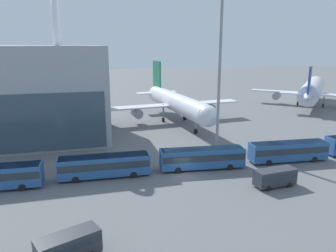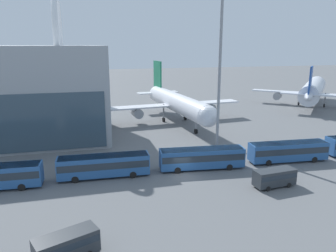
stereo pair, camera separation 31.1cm
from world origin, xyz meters
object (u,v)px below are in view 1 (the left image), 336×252
shuttle_bus_2 (202,157)px  airliner_at_gate_far (175,102)px  floodlight_mast (220,49)px  service_van_crossing (68,245)px  service_van_foreground (275,176)px  shuttle_bus_3 (288,150)px  shuttle_bus_1 (104,165)px  airliner_parked_remote (312,90)px

shuttle_bus_2 → airliner_at_gate_far: bearing=87.0°
floodlight_mast → service_van_crossing: bearing=-132.5°
shuttle_bus_2 → service_van_crossing: shuttle_bus_2 is taller
service_van_foreground → shuttle_bus_3: bearing=41.9°
floodlight_mast → shuttle_bus_2: bearing=-122.7°
shuttle_bus_2 → floodlight_mast: (7.53, 11.75, 16.27)m
shuttle_bus_1 → shuttle_bus_2: same height
shuttle_bus_3 → service_van_foreground: 11.33m
shuttle_bus_1 → service_van_crossing: (-4.58, -18.48, -0.48)m
airliner_parked_remote → shuttle_bus_1: 80.14m
shuttle_bus_1 → shuttle_bus_2: bearing=0.3°
airliner_at_gate_far → shuttle_bus_1: size_ratio=2.91×
service_van_foreground → floodlight_mast: (0.17, 20.49, 16.77)m
airliner_at_gate_far → shuttle_bus_3: 34.53m
service_van_foreground → service_van_crossing: bearing=-166.2°
shuttle_bus_1 → floodlight_mast: 30.04m
airliner_at_gate_far → shuttle_bus_3: size_ratio=2.90×
shuttle_bus_3 → floodlight_mast: bearing=125.7°
airliner_at_gate_far → shuttle_bus_1: bearing=-37.5°
shuttle_bus_2 → airliner_parked_remote: bearing=44.3°
floodlight_mast → airliner_at_gate_far: bearing=97.4°
shuttle_bus_1 → shuttle_bus_3: size_ratio=1.00×
airliner_at_gate_far → service_van_foreground: 41.34m
airliner_parked_remote → floodlight_mast: bearing=166.2°
airliner_at_gate_far → service_van_crossing: bearing=-31.4°
airliner_parked_remote → floodlight_mast: 56.54m
shuttle_bus_3 → service_van_crossing: 38.91m
service_van_foreground → service_van_crossing: service_van_crossing is taller
airliner_parked_remote → shuttle_bus_2: bearing=170.8°
shuttle_bus_2 → service_van_foreground: (7.36, -8.74, -0.49)m
airliner_at_gate_far → service_van_foreground: airliner_at_gate_far is taller
shuttle_bus_3 → service_van_crossing: shuttle_bus_3 is taller
shuttle_bus_2 → shuttle_bus_3: 15.09m
shuttle_bus_2 → floodlight_mast: 21.44m
airliner_parked_remote → floodlight_mast: size_ratio=1.14×
airliner_parked_remote → floodlight_mast: floodlight_mast is taller
airliner_parked_remote → service_van_crossing: airliner_parked_remote is taller
shuttle_bus_3 → airliner_at_gate_far: bearing=111.3°
shuttle_bus_1 → service_van_crossing: bearing=-101.7°
airliner_parked_remote → shuttle_bus_2: 68.10m
service_van_crossing → shuttle_bus_1: bearing=53.9°
floodlight_mast → service_van_foreground: bearing=-90.5°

